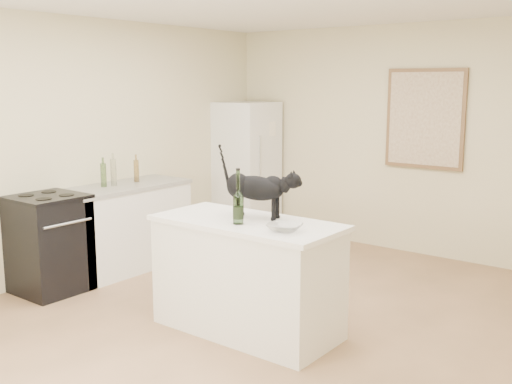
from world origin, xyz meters
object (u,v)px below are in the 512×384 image
object	(u,v)px
wine_bottle	(238,200)
glass_bowl	(285,228)
stove	(49,245)
black_cat	(256,191)
fridge	(246,168)

from	to	relation	value
wine_bottle	glass_bowl	bearing A→B (deg)	1.43
stove	black_cat	size ratio (longest dim) A/B	1.49
black_cat	glass_bowl	world-z (taller)	black_cat
stove	black_cat	bearing A→B (deg)	14.09
wine_bottle	glass_bowl	size ratio (longest dim) A/B	1.52
black_cat	fridge	bearing A→B (deg)	113.83
black_cat	wine_bottle	xyz separation A→B (m)	(0.02, -0.25, -0.03)
fridge	black_cat	bearing A→B (deg)	-49.90
stove	black_cat	world-z (taller)	black_cat
glass_bowl	black_cat	bearing A→B (deg)	151.58
fridge	glass_bowl	world-z (taller)	fridge
fridge	black_cat	size ratio (longest dim) A/B	2.82
fridge	black_cat	world-z (taller)	fridge
stove	black_cat	distance (m)	2.22
wine_bottle	glass_bowl	xyz separation A→B (m)	(0.42, 0.01, -0.16)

